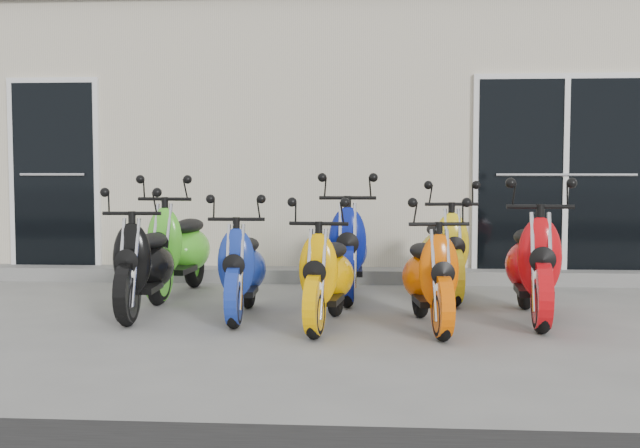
{
  "coord_description": "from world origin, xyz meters",
  "views": [
    {
      "loc": [
        0.55,
        -6.87,
        1.27
      ],
      "look_at": [
        0.0,
        0.6,
        0.75
      ],
      "focal_mm": 45.0,
      "sensor_mm": 36.0,
      "label": 1
    }
  ],
  "objects_px": {
    "scooter_front_blue": "(242,255)",
    "scooter_back_green": "(178,235)",
    "scooter_front_red": "(533,249)",
    "scooter_front_orange_b": "(430,262)",
    "scooter_back_yellow": "(445,239)",
    "scooter_back_blue": "(348,235)",
    "scooter_front_black": "(143,251)",
    "scooter_front_orange_a": "(326,261)"
  },
  "relations": [
    {
      "from": "scooter_back_green",
      "to": "scooter_front_blue",
      "type": "bearing_deg",
      "value": -49.11
    },
    {
      "from": "scooter_front_red",
      "to": "scooter_back_yellow",
      "type": "height_order",
      "value": "scooter_front_red"
    },
    {
      "from": "scooter_front_red",
      "to": "scooter_back_blue",
      "type": "bearing_deg",
      "value": 149.34
    },
    {
      "from": "scooter_front_black",
      "to": "scooter_front_red",
      "type": "xyz_separation_m",
      "value": [
        3.31,
        -0.0,
        0.04
      ]
    },
    {
      "from": "scooter_front_black",
      "to": "scooter_back_blue",
      "type": "relative_size",
      "value": 0.91
    },
    {
      "from": "scooter_front_black",
      "to": "scooter_back_yellow",
      "type": "height_order",
      "value": "scooter_back_yellow"
    },
    {
      "from": "scooter_back_green",
      "to": "scooter_back_yellow",
      "type": "bearing_deg",
      "value": 5.34
    },
    {
      "from": "scooter_front_blue",
      "to": "scooter_back_green",
      "type": "distance_m",
      "value": 1.42
    },
    {
      "from": "scooter_front_red",
      "to": "scooter_back_yellow",
      "type": "distance_m",
      "value": 1.3
    },
    {
      "from": "scooter_front_red",
      "to": "scooter_back_green",
      "type": "xyz_separation_m",
      "value": [
        -3.29,
        1.09,
        0.01
      ]
    },
    {
      "from": "scooter_back_green",
      "to": "scooter_front_orange_a",
      "type": "bearing_deg",
      "value": -38.67
    },
    {
      "from": "scooter_front_blue",
      "to": "scooter_back_yellow",
      "type": "relative_size",
      "value": 0.92
    },
    {
      "from": "scooter_front_black",
      "to": "scooter_front_orange_b",
      "type": "height_order",
      "value": "scooter_front_black"
    },
    {
      "from": "scooter_front_blue",
      "to": "scooter_back_yellow",
      "type": "height_order",
      "value": "scooter_back_yellow"
    },
    {
      "from": "scooter_front_orange_a",
      "to": "scooter_front_orange_b",
      "type": "relative_size",
      "value": 1.0
    },
    {
      "from": "scooter_front_black",
      "to": "scooter_back_blue",
      "type": "xyz_separation_m",
      "value": [
        1.73,
        1.08,
        0.06
      ]
    },
    {
      "from": "scooter_front_orange_b",
      "to": "scooter_back_green",
      "type": "relative_size",
      "value": 0.87
    },
    {
      "from": "scooter_front_black",
      "to": "scooter_front_blue",
      "type": "bearing_deg",
      "value": -5.32
    },
    {
      "from": "scooter_front_orange_a",
      "to": "scooter_back_green",
      "type": "distance_m",
      "value": 2.18
    },
    {
      "from": "scooter_front_orange_a",
      "to": "scooter_front_red",
      "type": "xyz_separation_m",
      "value": [
        1.7,
        0.4,
        0.07
      ]
    },
    {
      "from": "scooter_front_orange_b",
      "to": "scooter_back_yellow",
      "type": "relative_size",
      "value": 0.91
    },
    {
      "from": "scooter_back_blue",
      "to": "scooter_back_yellow",
      "type": "bearing_deg",
      "value": 1.03
    },
    {
      "from": "scooter_front_orange_a",
      "to": "scooter_front_orange_b",
      "type": "bearing_deg",
      "value": 6.13
    },
    {
      "from": "scooter_front_blue",
      "to": "scooter_back_blue",
      "type": "height_order",
      "value": "scooter_back_blue"
    },
    {
      "from": "scooter_back_yellow",
      "to": "scooter_back_blue",
      "type": "bearing_deg",
      "value": 177.74
    },
    {
      "from": "scooter_front_orange_b",
      "to": "scooter_back_yellow",
      "type": "bearing_deg",
      "value": 74.31
    },
    {
      "from": "scooter_front_blue",
      "to": "scooter_front_orange_b",
      "type": "bearing_deg",
      "value": -15.1
    },
    {
      "from": "scooter_back_blue",
      "to": "scooter_front_blue",
      "type": "bearing_deg",
      "value": -129.15
    },
    {
      "from": "scooter_front_red",
      "to": "scooter_front_orange_b",
      "type": "bearing_deg",
      "value": -151.8
    },
    {
      "from": "scooter_front_orange_a",
      "to": "scooter_back_green",
      "type": "height_order",
      "value": "scooter_back_green"
    },
    {
      "from": "scooter_front_red",
      "to": "scooter_back_blue",
      "type": "relative_size",
      "value": 0.98
    },
    {
      "from": "scooter_front_orange_a",
      "to": "scooter_front_orange_b",
      "type": "height_order",
      "value": "scooter_front_orange_b"
    },
    {
      "from": "scooter_front_black",
      "to": "scooter_front_red",
      "type": "distance_m",
      "value": 3.31
    },
    {
      "from": "scooter_back_yellow",
      "to": "scooter_back_green",
      "type": "bearing_deg",
      "value": 175.54
    },
    {
      "from": "scooter_front_blue",
      "to": "scooter_back_yellow",
      "type": "bearing_deg",
      "value": 30.72
    },
    {
      "from": "scooter_back_green",
      "to": "scooter_back_yellow",
      "type": "relative_size",
      "value": 1.05
    },
    {
      "from": "scooter_back_yellow",
      "to": "scooter_front_black",
      "type": "bearing_deg",
      "value": -162.36
    },
    {
      "from": "scooter_front_black",
      "to": "scooter_back_blue",
      "type": "height_order",
      "value": "scooter_back_blue"
    },
    {
      "from": "scooter_front_orange_b",
      "to": "scooter_back_blue",
      "type": "xyz_separation_m",
      "value": [
        -0.71,
        1.48,
        0.09
      ]
    },
    {
      "from": "scooter_front_orange_b",
      "to": "scooter_front_blue",
      "type": "bearing_deg",
      "value": 160.32
    },
    {
      "from": "scooter_front_orange_a",
      "to": "scooter_front_red",
      "type": "relative_size",
      "value": 0.88
    },
    {
      "from": "scooter_front_orange_a",
      "to": "scooter_back_blue",
      "type": "distance_m",
      "value": 1.48
    }
  ]
}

